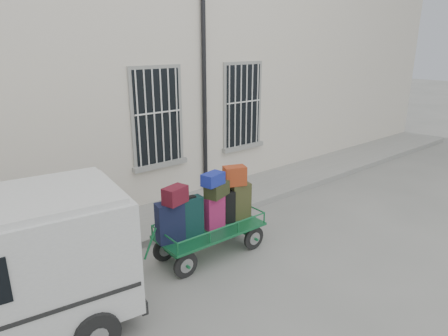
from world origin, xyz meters
TOP-DOWN VIEW (x-y plane):
  - ground at (0.00, 0.00)m, footprint 80.00×80.00m
  - building at (0.00, 5.50)m, footprint 24.00×5.15m
  - sidewalk at (0.00, 2.20)m, footprint 24.00×1.70m
  - luggage_cart at (-0.94, 0.33)m, footprint 2.45×0.98m

SIDE VIEW (x-z plane):
  - ground at x=0.00m, z-range 0.00..0.00m
  - sidewalk at x=0.00m, z-range 0.00..0.15m
  - luggage_cart at x=-0.94m, z-range 0.03..1.70m
  - building at x=0.00m, z-range 0.00..6.00m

